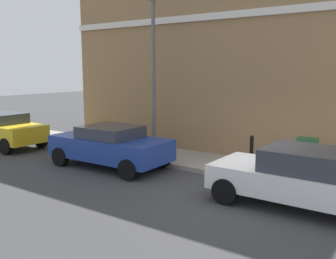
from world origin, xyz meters
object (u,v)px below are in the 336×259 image
bollard_near_cabinet (251,150)px  lamppost (153,68)px  car_blue (110,145)px  utility_cabinet (306,159)px  car_yellow (1,129)px  car_white (306,178)px

bollard_near_cabinet → lamppost: bearing=90.8°
car_blue → bollard_near_cabinet: (2.10, -4.12, -0.03)m
utility_cabinet → lamppost: bearing=89.5°
car_yellow → lamppost: (2.19, -6.50, 2.55)m
utility_cabinet → car_yellow: bearing=100.1°
utility_cabinet → car_white: bearing=-165.4°
car_yellow → utility_cabinet: car_yellow is taller
car_yellow → utility_cabinet: (2.14, -12.06, -0.07)m
car_white → bollard_near_cabinet: 3.20m
car_white → lamppost: (2.20, 6.12, 2.57)m
car_white → bollard_near_cabinet: bearing=-43.8°
car_yellow → bollard_near_cabinet: bearing=-167.7°
car_white → car_yellow: (0.01, 12.62, 0.02)m
car_blue → car_yellow: car_yellow is taller
car_blue → car_yellow: (-0.14, 6.22, 0.01)m
lamppost → utility_cabinet: bearing=-90.5°
car_yellow → utility_cabinet: bearing=-169.9°
car_blue → bollard_near_cabinet: 4.62m
car_white → car_yellow: bearing=0.7°
car_yellow → bollard_near_cabinet: 10.58m
car_yellow → bollard_near_cabinet: (2.24, -10.34, -0.05)m
car_yellow → utility_cabinet: 12.25m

